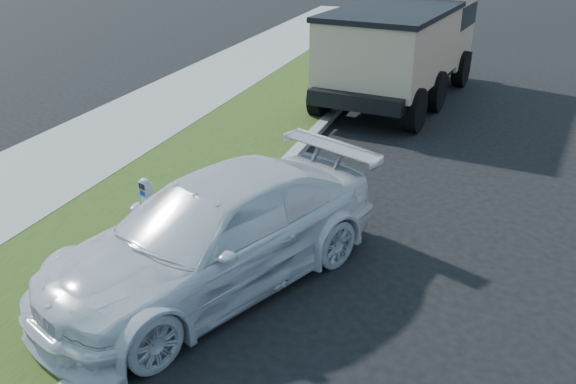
% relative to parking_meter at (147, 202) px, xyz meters
% --- Properties ---
extents(ground, '(120.00, 120.00, 0.00)m').
position_rel_parking_meter_xyz_m(ground, '(3.11, 0.21, -1.10)').
color(ground, black).
rests_on(ground, ground).
extents(streetside, '(6.12, 50.00, 0.15)m').
position_rel_parking_meter_xyz_m(streetside, '(-2.46, 2.21, -1.03)').
color(streetside, gray).
rests_on(streetside, ground).
extents(parking_meter, '(0.21, 0.17, 1.34)m').
position_rel_parking_meter_xyz_m(parking_meter, '(0.00, 0.00, 0.00)').
color(parking_meter, '#3F4247').
rests_on(parking_meter, ground).
extents(white_wagon, '(4.22, 5.75, 1.55)m').
position_rel_parking_meter_xyz_m(white_wagon, '(1.08, 0.08, -0.33)').
color(white_wagon, silver).
rests_on(white_wagon, ground).
extents(dump_truck, '(3.61, 7.29, 2.74)m').
position_rel_parking_meter_xyz_m(dump_truck, '(1.84, 10.60, 0.44)').
color(dump_truck, black).
rests_on(dump_truck, ground).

